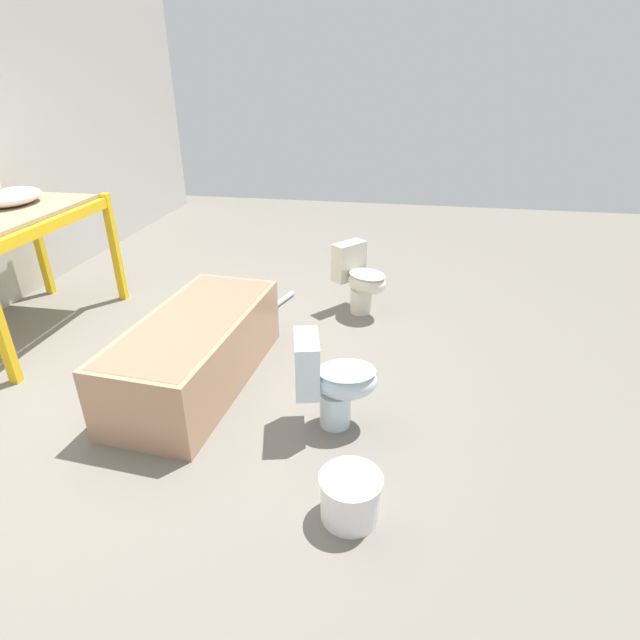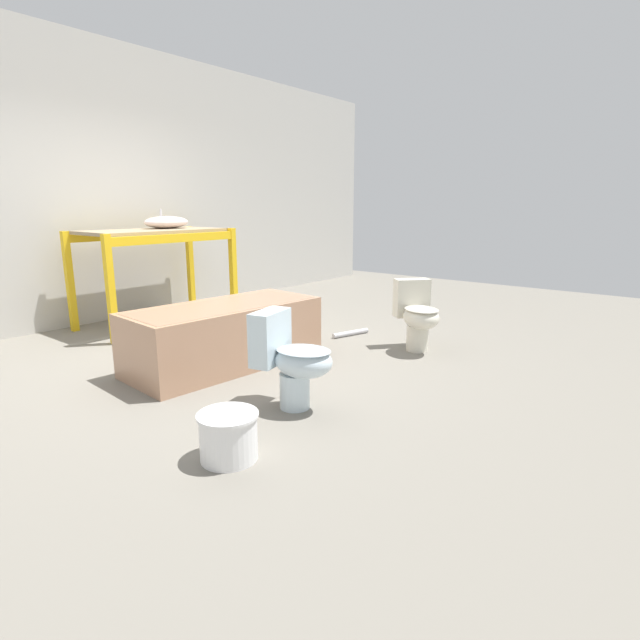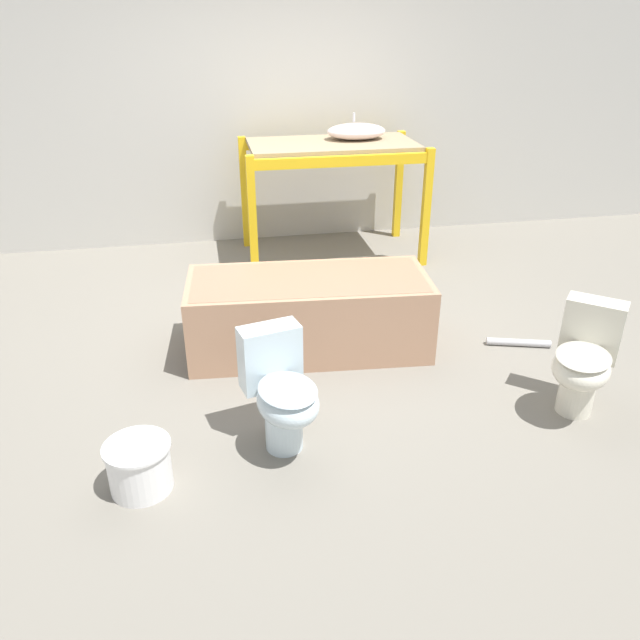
# 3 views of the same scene
# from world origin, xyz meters

# --- Properties ---
(ground_plane) EXTENTS (12.00, 12.00, 0.00)m
(ground_plane) POSITION_xyz_m (0.00, 0.00, 0.00)
(ground_plane) COLOR slate
(shelving_rack) EXTENTS (1.66, 0.92, 1.09)m
(shelving_rack) POSITION_xyz_m (0.55, 1.52, 0.92)
(shelving_rack) COLOR yellow
(shelving_rack) RESTS_ON ground_plane
(sink_basin) EXTENTS (0.55, 0.38, 0.22)m
(sink_basin) POSITION_xyz_m (0.80, 1.61, 1.17)
(sink_basin) COLOR silver
(sink_basin) RESTS_ON shelving_rack
(bathtub_main) EXTENTS (1.72, 0.85, 0.54)m
(bathtub_main) POSITION_xyz_m (0.01, -0.29, 0.31)
(bathtub_main) COLOR tan
(bathtub_main) RESTS_ON ground_plane
(toilet_near) EXTENTS (0.60, 0.62, 0.67)m
(toilet_near) POSITION_xyz_m (1.46, -1.37, 0.35)
(toilet_near) COLOR silver
(toilet_near) RESTS_ON ground_plane
(toilet_far) EXTENTS (0.44, 0.60, 0.67)m
(toilet_far) POSITION_xyz_m (-0.33, -1.37, 0.35)
(toilet_far) COLOR silver
(toilet_far) RESTS_ON ground_plane
(bucket_white) EXTENTS (0.34, 0.34, 0.27)m
(bucket_white) POSITION_xyz_m (-1.09, -1.59, 0.14)
(bucket_white) COLOR white
(bucket_white) RESTS_ON ground_plane
(loose_pipe) EXTENTS (0.45, 0.18, 0.05)m
(loose_pipe) POSITION_xyz_m (1.50, -0.56, 0.03)
(loose_pipe) COLOR #B7B7BC
(loose_pipe) RESTS_ON ground_plane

